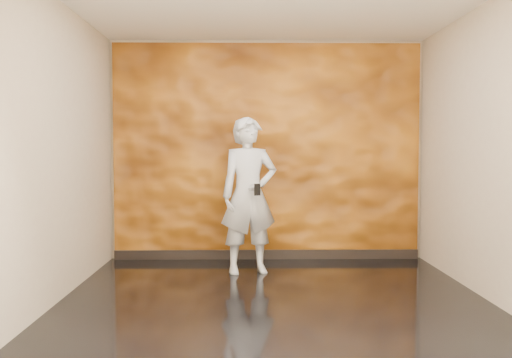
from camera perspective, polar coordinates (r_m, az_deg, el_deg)
name	(u,v)px	position (r m, az deg, el deg)	size (l,w,h in m)	color
room	(274,151)	(5.34, 1.81, 2.86)	(4.02, 4.02, 2.81)	black
feature_wall	(267,152)	(7.30, 1.07, 2.75)	(3.90, 0.06, 2.75)	orange
baseboard	(267,254)	(7.38, 1.07, -7.55)	(3.90, 0.04, 0.12)	black
man	(249,195)	(6.48, -0.71, -1.64)	(0.65, 0.43, 1.78)	#9EA4AE
phone	(257,190)	(6.20, 0.13, -1.06)	(0.07, 0.01, 0.13)	black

